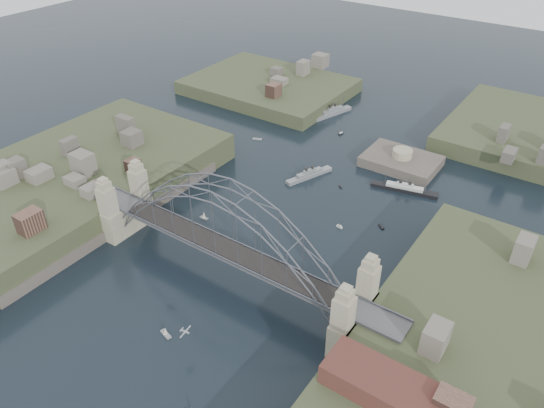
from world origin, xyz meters
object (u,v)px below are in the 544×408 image
(ocean_liner, at_px, (404,189))
(bridge, at_px, (224,234))
(fort_island, at_px, (400,166))
(naval_cruiser_near, at_px, (309,175))
(naval_cruiser_far, at_px, (332,113))
(wharf_shed, at_px, (386,387))

(ocean_liner, bearing_deg, bridge, -108.17)
(fort_island, height_order, ocean_liner, fort_island)
(bridge, xyz_separation_m, naval_cruiser_near, (-7.48, 48.07, -11.59))
(bridge, height_order, naval_cruiser_near, bridge)
(naval_cruiser_near, relative_size, naval_cruiser_far, 0.90)
(naval_cruiser_near, bearing_deg, bridge, -81.16)
(wharf_shed, bearing_deg, naval_cruiser_far, 122.85)
(bridge, distance_m, ocean_liner, 61.02)
(fort_island, relative_size, wharf_shed, 1.10)
(naval_cruiser_far, bearing_deg, naval_cruiser_near, -69.35)
(wharf_shed, distance_m, naval_cruiser_far, 124.68)
(naval_cruiser_far, height_order, ocean_liner, naval_cruiser_far)
(fort_island, relative_size, naval_cruiser_near, 1.42)
(fort_island, bearing_deg, wharf_shed, -69.15)
(fort_island, xyz_separation_m, naval_cruiser_far, (-35.45, 20.46, 1.25))
(fort_island, distance_m, naval_cruiser_far, 40.96)
(naval_cruiser_near, xyz_separation_m, naval_cruiser_far, (-15.98, 42.39, 0.17))
(wharf_shed, height_order, naval_cruiser_near, wharf_shed)
(wharf_shed, xyz_separation_m, naval_cruiser_far, (-67.45, 104.46, -9.09))
(bridge, xyz_separation_m, wharf_shed, (44.00, -14.00, -2.32))
(fort_island, bearing_deg, naval_cruiser_far, 150.01)
(fort_island, xyz_separation_m, wharf_shed, (32.00, -84.00, 10.34))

